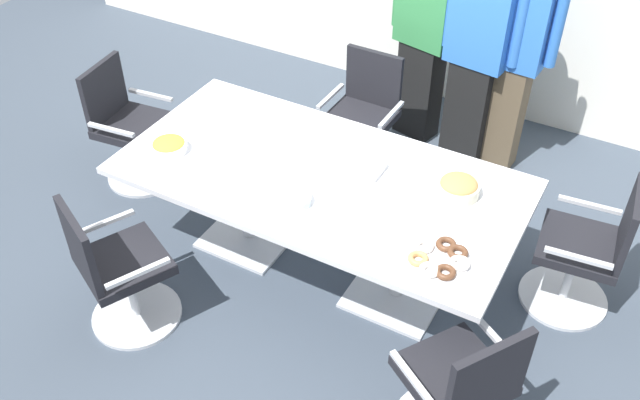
{
  "coord_description": "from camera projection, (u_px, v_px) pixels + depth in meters",
  "views": [
    {
      "loc": [
        1.59,
        -2.86,
        3.3
      ],
      "look_at": [
        0.0,
        0.0,
        0.55
      ],
      "focal_mm": 39.38,
      "sensor_mm": 36.0,
      "label": 1
    }
  ],
  "objects": [
    {
      "name": "person_standing_2",
      "position": [
        512.0,
        53.0,
        4.9
      ],
      "size": [
        0.61,
        0.25,
        1.78
      ],
      "rotation": [
        0.0,
        0.0,
        -3.21
      ],
      "color": "brown",
      "rests_on": "ground"
    },
    {
      "name": "office_chair_2",
      "position": [
        129.0,
        130.0,
        5.1
      ],
      "size": [
        0.6,
        0.6,
        0.91
      ],
      "rotation": [
        0.0,
        0.0,
        -1.46
      ],
      "color": "silver",
      "rests_on": "ground"
    },
    {
      "name": "conference_table",
      "position": [
        320.0,
        190.0,
        4.22
      ],
      "size": [
        2.4,
        1.2,
        0.75
      ],
      "color": "silver",
      "rests_on": "ground"
    },
    {
      "name": "office_chair_4",
      "position": [
        459.0,
        390.0,
        3.4
      ],
      "size": [
        0.75,
        0.75,
        0.91
      ],
      "rotation": [
        0.0,
        0.0,
        1.0
      ],
      "color": "silver",
      "rests_on": "ground"
    },
    {
      "name": "person_standing_0",
      "position": [
        425.0,
        34.0,
        5.25
      ],
      "size": [
        0.61,
        0.31,
        1.69
      ],
      "rotation": [
        0.0,
        0.0,
        -3.37
      ],
      "color": "black",
      "rests_on": "ground"
    },
    {
      "name": "office_chair_3",
      "position": [
        117.0,
        273.0,
        4.0
      ],
      "size": [
        0.72,
        0.72,
        0.91
      ],
      "rotation": [
        0.0,
        0.0,
        -0.46
      ],
      "color": "silver",
      "rests_on": "ground"
    },
    {
      "name": "ground_plane",
      "position": [
        320.0,
        264.0,
        4.63
      ],
      "size": [
        10.0,
        10.0,
        0.01
      ],
      "primitive_type": "cube",
      "color": "#3D4754"
    },
    {
      "name": "napkin_pile",
      "position": [
        367.0,
        168.0,
        4.14
      ],
      "size": [
        0.18,
        0.18,
        0.06
      ],
      "primitive_type": "cube",
      "color": "white",
      "rests_on": "conference_table"
    },
    {
      "name": "office_chair_0",
      "position": [
        587.0,
        255.0,
        4.11
      ],
      "size": [
        0.59,
        0.59,
        0.91
      ],
      "rotation": [
        0.0,
        0.0,
        -4.61
      ],
      "color": "silver",
      "rests_on": "ground"
    },
    {
      "name": "person_standing_1",
      "position": [
        478.0,
        53.0,
        4.96
      ],
      "size": [
        0.62,
        0.28,
        1.74
      ],
      "rotation": [
        0.0,
        0.0,
        -3.28
      ],
      "color": "black",
      "rests_on": "ground"
    },
    {
      "name": "office_chair_1",
      "position": [
        363.0,
        122.0,
        5.19
      ],
      "size": [
        0.55,
        0.55,
        0.91
      ],
      "rotation": [
        0.0,
        0.0,
        -3.16
      ],
      "color": "silver",
      "rests_on": "ground"
    },
    {
      "name": "snack_bowl_chips_yellow",
      "position": [
        169.0,
        146.0,
        4.3
      ],
      "size": [
        0.22,
        0.22,
        0.08
      ],
      "color": "white",
      "rests_on": "conference_table"
    },
    {
      "name": "donut_platter",
      "position": [
        440.0,
        259.0,
        3.57
      ],
      "size": [
        0.32,
        0.32,
        0.04
      ],
      "color": "white",
      "rests_on": "conference_table"
    },
    {
      "name": "plate_stack",
      "position": [
        294.0,
        199.0,
        3.92
      ],
      "size": [
        0.2,
        0.2,
        0.05
      ],
      "color": "white",
      "rests_on": "conference_table"
    },
    {
      "name": "snack_bowl_cookies",
      "position": [
        459.0,
        187.0,
        3.96
      ],
      "size": [
        0.24,
        0.24,
        0.11
      ],
      "color": "beige",
      "rests_on": "conference_table"
    }
  ]
}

